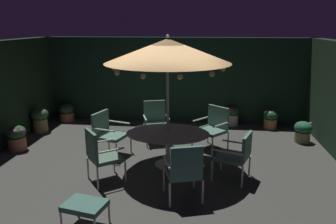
% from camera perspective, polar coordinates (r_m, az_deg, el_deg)
% --- Properties ---
extents(ground_plane, '(8.18, 6.84, 0.02)m').
position_cam_1_polar(ground_plane, '(7.19, -1.29, -8.81)').
color(ground_plane, '#3F403B').
extents(hedge_backdrop_rear, '(8.18, 0.30, 2.51)m').
position_cam_1_polar(hedge_backdrop_rear, '(9.97, 1.15, 5.55)').
color(hedge_backdrop_rear, '#172F20').
rests_on(hedge_backdrop_rear, ground_plane).
extents(patio_dining_table, '(1.72, 1.37, 0.72)m').
position_cam_1_polar(patio_dining_table, '(6.85, -0.04, -4.44)').
color(patio_dining_table, silver).
rests_on(patio_dining_table, ground_plane).
extents(patio_umbrella, '(2.48, 2.48, 2.69)m').
position_cam_1_polar(patio_umbrella, '(6.48, -0.05, 10.47)').
color(patio_umbrella, silver).
rests_on(patio_umbrella, ground_plane).
extents(patio_chair_north, '(0.89, 0.88, 1.00)m').
position_cam_1_polar(patio_chair_north, '(7.89, 7.85, -2.30)').
color(patio_chair_north, silver).
rests_on(patio_chair_north, ground_plane).
extents(patio_chair_northeast, '(0.73, 0.71, 1.03)m').
position_cam_1_polar(patio_chair_northeast, '(8.24, -2.15, -1.26)').
color(patio_chair_northeast, silver).
rests_on(patio_chair_northeast, ground_plane).
extents(patio_chair_east, '(0.80, 0.81, 0.99)m').
position_cam_1_polar(patio_chair_east, '(7.54, -10.38, -3.22)').
color(patio_chair_east, silver).
rests_on(patio_chair_east, ground_plane).
extents(patio_chair_southeast, '(0.79, 0.79, 1.03)m').
position_cam_1_polar(patio_chair_southeast, '(6.27, -11.65, -6.94)').
color(patio_chair_southeast, silver).
rests_on(patio_chair_southeast, ground_plane).
extents(patio_chair_south, '(0.73, 0.73, 1.02)m').
position_cam_1_polar(patio_chair_south, '(5.54, 2.84, -9.78)').
color(patio_chair_south, beige).
rests_on(patio_chair_south, ground_plane).
extents(patio_chair_southwest, '(0.77, 0.77, 0.93)m').
position_cam_1_polar(patio_chair_southwest, '(6.41, 11.85, -6.99)').
color(patio_chair_southwest, beige).
rests_on(patio_chair_southwest, ground_plane).
extents(ottoman_footrest, '(0.67, 0.55, 0.39)m').
position_cam_1_polar(ottoman_footrest, '(5.12, -14.14, -15.46)').
color(ottoman_footrest, beige).
rests_on(ottoman_footrest, ground_plane).
extents(potted_plant_right_far, '(0.43, 0.43, 0.54)m').
position_cam_1_polar(potted_plant_right_far, '(8.95, 22.22, -3.05)').
color(potted_plant_right_far, olive).
rests_on(potted_plant_right_far, ground_plane).
extents(potted_plant_back_right, '(0.44, 0.44, 0.53)m').
position_cam_1_polar(potted_plant_back_right, '(10.54, -17.05, -0.05)').
color(potted_plant_back_right, '#A66946').
rests_on(potted_plant_back_right, ground_plane).
extents(potted_plant_front_corner, '(0.41, 0.42, 0.54)m').
position_cam_1_polar(potted_plant_front_corner, '(9.78, 17.25, -1.08)').
color(potted_plant_front_corner, '#A86841').
rests_on(potted_plant_front_corner, ground_plane).
extents(potted_plant_left_far, '(0.38, 0.38, 0.55)m').
position_cam_1_polar(potted_plant_left_far, '(9.83, 11.02, -0.59)').
color(potted_plant_left_far, beige).
rests_on(potted_plant_left_far, ground_plane).
extents(potted_plant_back_center, '(0.46, 0.45, 0.60)m').
position_cam_1_polar(potted_plant_back_center, '(8.54, -24.64, -3.95)').
color(potted_plant_back_center, '#9E5C43').
rests_on(potted_plant_back_center, ground_plane).
extents(potted_plant_back_left, '(0.47, 0.47, 0.67)m').
position_cam_1_polar(potted_plant_back_left, '(9.68, -21.22, -1.15)').
color(potted_plant_back_left, olive).
rests_on(potted_plant_back_left, ground_plane).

